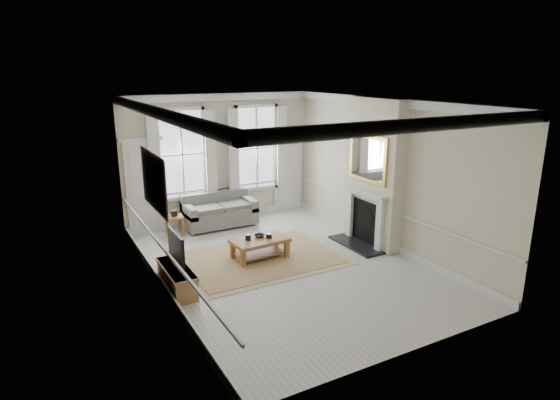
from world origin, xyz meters
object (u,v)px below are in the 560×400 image
sofa (219,212)px  coffee_table (260,242)px  side_table (174,220)px  tv_stand (177,279)px

sofa → coffee_table: size_ratio=1.49×
sofa → side_table: sofa is taller
coffee_table → side_table: bearing=113.6°
sofa → coffee_table: (-0.04, -2.50, 0.01)m
sofa → coffee_table: bearing=-90.9°
sofa → tv_stand: 3.76m
side_table → sofa: bearing=6.9°
tv_stand → sofa: bearing=56.6°
side_table → coffee_table: (1.20, -2.36, -0.02)m
sofa → tv_stand: size_ratio=1.45×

